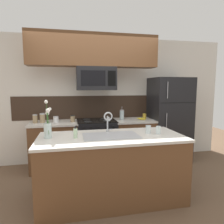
% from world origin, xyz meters
% --- Properties ---
extents(ground_plane, '(10.00, 10.00, 0.00)m').
position_xyz_m(ground_plane, '(0.00, 0.00, 0.00)').
color(ground_plane, brown).
extents(rear_partition, '(5.20, 0.10, 2.60)m').
position_xyz_m(rear_partition, '(0.30, 1.28, 1.30)').
color(rear_partition, silver).
rests_on(rear_partition, ground).
extents(splash_band, '(3.28, 0.01, 0.48)m').
position_xyz_m(splash_band, '(0.00, 1.22, 1.15)').
color(splash_band, '#332319').
rests_on(splash_band, rear_partition).
extents(back_counter_left, '(0.89, 0.65, 0.91)m').
position_xyz_m(back_counter_left, '(-0.81, 0.90, 0.46)').
color(back_counter_left, brown).
rests_on(back_counter_left, ground).
extents(back_counter_right, '(0.82, 0.65, 0.91)m').
position_xyz_m(back_counter_right, '(0.77, 0.90, 0.46)').
color(back_counter_right, brown).
rests_on(back_counter_right, ground).
extents(stove_range, '(0.76, 0.64, 0.93)m').
position_xyz_m(stove_range, '(0.00, 0.90, 0.46)').
color(stove_range, black).
rests_on(stove_range, ground).
extents(microwave, '(0.74, 0.40, 0.44)m').
position_xyz_m(microwave, '(0.00, 0.88, 1.74)').
color(microwave, black).
extents(upper_cabinet_band, '(2.41, 0.34, 0.60)m').
position_xyz_m(upper_cabinet_band, '(-0.04, 0.85, 2.25)').
color(upper_cabinet_band, brown).
extents(refrigerator, '(0.79, 0.74, 1.77)m').
position_xyz_m(refrigerator, '(1.56, 0.92, 0.88)').
color(refrigerator, black).
rests_on(refrigerator, ground).
extents(storage_jar_tall, '(0.09, 0.09, 0.16)m').
position_xyz_m(storage_jar_tall, '(-1.14, 0.89, 0.99)').
color(storage_jar_tall, '#997F5B').
rests_on(storage_jar_tall, back_counter_left).
extents(storage_jar_medium, '(0.10, 0.10, 0.17)m').
position_xyz_m(storage_jar_medium, '(-1.02, 0.91, 1.00)').
color(storage_jar_medium, '#997F5B').
rests_on(storage_jar_medium, back_counter_left).
extents(storage_jar_short, '(0.10, 0.10, 0.11)m').
position_xyz_m(storage_jar_short, '(-0.77, 0.91, 0.97)').
color(storage_jar_short, silver).
rests_on(storage_jar_short, back_counter_left).
extents(storage_jar_squat, '(0.09, 0.09, 0.13)m').
position_xyz_m(storage_jar_squat, '(-0.46, 0.87, 0.97)').
color(storage_jar_squat, '#997F5B').
rests_on(storage_jar_squat, back_counter_left).
extents(banana_bunch, '(0.19, 0.15, 0.08)m').
position_xyz_m(banana_bunch, '(0.92, 0.84, 0.93)').
color(banana_bunch, yellow).
rests_on(banana_bunch, back_counter_right).
extents(french_press, '(0.09, 0.09, 0.27)m').
position_xyz_m(french_press, '(0.54, 0.96, 1.01)').
color(french_press, silver).
rests_on(french_press, back_counter_right).
extents(coffee_tin, '(0.08, 0.08, 0.11)m').
position_xyz_m(coffee_tin, '(1.03, 0.95, 0.97)').
color(coffee_tin, gold).
rests_on(coffee_tin, back_counter_right).
extents(island_counter, '(1.99, 0.88, 0.91)m').
position_xyz_m(island_counter, '(0.05, -0.35, 0.46)').
color(island_counter, brown).
rests_on(island_counter, ground).
extents(kitchen_sink, '(0.76, 0.44, 0.16)m').
position_xyz_m(kitchen_sink, '(0.04, -0.35, 0.84)').
color(kitchen_sink, '#ADAFB5').
rests_on(kitchen_sink, island_counter).
extents(sink_faucet, '(0.14, 0.14, 0.31)m').
position_xyz_m(sink_faucet, '(0.05, -0.13, 1.11)').
color(sink_faucet, '#B7BABF').
rests_on(sink_faucet, island_counter).
extents(dish_soap_bottle, '(0.06, 0.05, 0.16)m').
position_xyz_m(dish_soap_bottle, '(-0.44, -0.37, 0.98)').
color(dish_soap_bottle, beige).
rests_on(dish_soap_bottle, island_counter).
extents(drinking_glass, '(0.08, 0.08, 0.12)m').
position_xyz_m(drinking_glass, '(0.60, -0.32, 0.97)').
color(drinking_glass, silver).
rests_on(drinking_glass, island_counter).
extents(spare_glass, '(0.07, 0.07, 0.11)m').
position_xyz_m(spare_glass, '(0.73, -0.37, 0.97)').
color(spare_glass, silver).
rests_on(spare_glass, island_counter).
extents(flower_vase, '(0.11, 0.17, 0.50)m').
position_xyz_m(flower_vase, '(-0.79, -0.30, 1.05)').
color(flower_vase, silver).
rests_on(flower_vase, island_counter).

